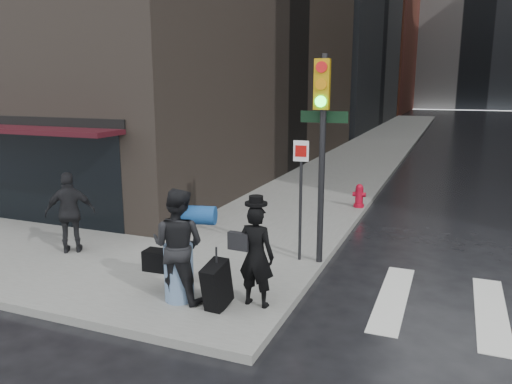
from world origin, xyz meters
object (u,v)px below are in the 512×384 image
(man_overcoat, at_px, (248,260))
(fire_hydrant, at_px, (359,197))
(man_greycoat, at_px, (70,213))
(man_jeans, at_px, (178,245))
(traffic_light, at_px, (320,132))

(man_overcoat, height_order, fire_hydrant, man_overcoat)
(man_overcoat, xyz_separation_m, man_greycoat, (-4.59, 1.07, 0.09))
(man_overcoat, relative_size, man_greycoat, 1.07)
(man_overcoat, distance_m, man_greycoat, 4.71)
(man_jeans, height_order, fire_hydrant, man_jeans)
(man_overcoat, bearing_deg, traffic_light, -99.02)
(man_jeans, xyz_separation_m, fire_hydrant, (1.63, 7.64, -0.66))
(man_jeans, bearing_deg, fire_hydrant, -104.80)
(traffic_light, bearing_deg, fire_hydrant, 86.14)
(man_overcoat, distance_m, fire_hydrant, 7.46)
(fire_hydrant, bearing_deg, man_greycoat, -128.43)
(traffic_light, bearing_deg, man_overcoat, -107.20)
(man_overcoat, height_order, man_greycoat, man_overcoat)
(man_jeans, distance_m, man_greycoat, 3.65)
(man_overcoat, bearing_deg, man_greycoat, -9.62)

